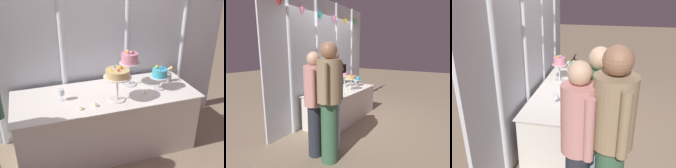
# 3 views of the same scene
# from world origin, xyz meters

# --- Properties ---
(ground_plane) EXTENTS (24.00, 24.00, 0.00)m
(ground_plane) POSITION_xyz_m (0.00, 0.00, 0.00)
(ground_plane) COLOR gray
(draped_curtain) EXTENTS (3.59, 0.14, 2.85)m
(draped_curtain) POSITION_xyz_m (-0.00, 0.58, 1.45)
(draped_curtain) COLOR silver
(draped_curtain) RESTS_ON ground_plane
(cake_table) EXTENTS (2.07, 0.80, 0.73)m
(cake_table) POSITION_xyz_m (0.00, 0.10, 0.37)
(cake_table) COLOR white
(cake_table) RESTS_ON ground_plane
(cake_display_leftmost) EXTENTS (0.30, 0.30, 0.39)m
(cake_display_leftmost) POSITION_xyz_m (0.08, -0.07, 1.02)
(cake_display_leftmost) COLOR silver
(cake_display_leftmost) RESTS_ON cake_table
(cake_display_center) EXTENTS (0.24, 0.24, 0.44)m
(cake_display_center) POSITION_xyz_m (0.34, 0.25, 1.04)
(cake_display_center) COLOR silver
(cake_display_center) RESTS_ON cake_table
(cake_display_rightmost) EXTENTS (0.23, 0.23, 0.29)m
(cake_display_rightmost) POSITION_xyz_m (0.63, 0.04, 0.92)
(cake_display_rightmost) COLOR silver
(cake_display_rightmost) RESTS_ON cake_table
(wine_glass) EXTENTS (0.07, 0.07, 0.13)m
(wine_glass) POSITION_xyz_m (-0.49, 0.11, 0.83)
(wine_glass) COLOR silver
(wine_glass) RESTS_ON cake_table
(flower_vase) EXTENTS (0.10, 0.08, 0.19)m
(flower_vase) POSITION_xyz_m (0.85, 0.19, 0.82)
(flower_vase) COLOR #B2C1B2
(flower_vase) RESTS_ON cake_table
(tealight_far_left) EXTENTS (0.05, 0.05, 0.03)m
(tealight_far_left) POSITION_xyz_m (-0.34, -0.14, 0.74)
(tealight_far_left) COLOR beige
(tealight_far_left) RESTS_ON cake_table
(tealight_near_left) EXTENTS (0.05, 0.05, 0.04)m
(tealight_near_left) POSITION_xyz_m (-0.18, -0.13, 0.75)
(tealight_near_left) COLOR beige
(tealight_near_left) RESTS_ON cake_table
(tealight_near_right) EXTENTS (0.04, 0.04, 0.03)m
(tealight_near_right) POSITION_xyz_m (0.43, -0.03, 0.74)
(tealight_near_right) COLOR beige
(tealight_near_right) RESTS_ON cake_table
(guest_girl_blue_dress) EXTENTS (0.42, 0.66, 1.65)m
(guest_girl_blue_dress) POSITION_xyz_m (-1.55, -0.35, 0.92)
(guest_girl_blue_dress) COLOR #282D38
(guest_girl_blue_dress) RESTS_ON ground_plane
(guest_man_dark_suit) EXTENTS (0.46, 0.46, 1.70)m
(guest_man_dark_suit) POSITION_xyz_m (-1.25, -0.48, 0.94)
(guest_man_dark_suit) COLOR #93ADD6
(guest_man_dark_suit) RESTS_ON ground_plane
(guest_man_pink_jacket) EXTENTS (0.49, 0.46, 1.79)m
(guest_man_pink_jacket) POSITION_xyz_m (-1.55, -0.63, 0.98)
(guest_man_pink_jacket) COLOR #3D6B4C
(guest_man_pink_jacket) RESTS_ON ground_plane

